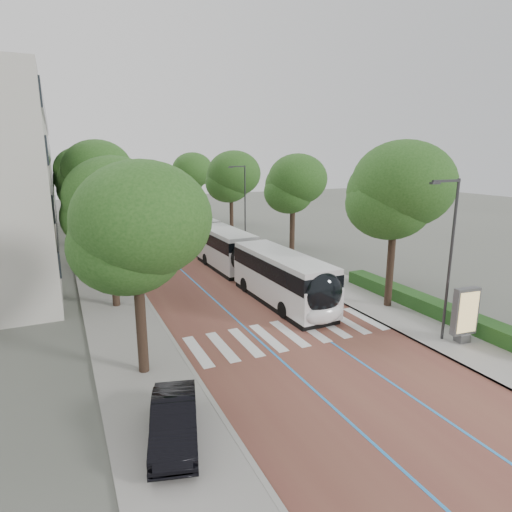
{
  "coord_description": "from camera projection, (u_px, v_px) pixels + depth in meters",
  "views": [
    {
      "loc": [
        -10.17,
        -17.24,
        9.23
      ],
      "look_at": [
        1.8,
        8.6,
        2.4
      ],
      "focal_mm": 30.0,
      "sensor_mm": 36.0,
      "label": 1
    }
  ],
  "objects": [
    {
      "name": "ground",
      "position": [
        295.0,
        342.0,
        21.52
      ],
      "size": [
        160.0,
        160.0,
        0.0
      ],
      "primitive_type": "plane",
      "color": "#51544C",
      "rests_on": "ground"
    },
    {
      "name": "road",
      "position": [
        145.0,
        225.0,
        56.82
      ],
      "size": [
        11.0,
        140.0,
        0.02
      ],
      "primitive_type": "cube",
      "color": "brown",
      "rests_on": "ground"
    },
    {
      "name": "sidewalk_left",
      "position": [
        84.0,
        229.0,
        53.74
      ],
      "size": [
        4.0,
        140.0,
        0.12
      ],
      "primitive_type": "cube",
      "color": "gray",
      "rests_on": "ground"
    },
    {
      "name": "sidewalk_right",
      "position": [
        199.0,
        221.0,
        59.87
      ],
      "size": [
        4.0,
        140.0,
        0.12
      ],
      "primitive_type": "cube",
      "color": "gray",
      "rests_on": "ground"
    },
    {
      "name": "kerb_left",
      "position": [
        100.0,
        228.0,
        54.52
      ],
      "size": [
        0.2,
        140.0,
        0.14
      ],
      "primitive_type": "cube",
      "color": "gray",
      "rests_on": "ground"
    },
    {
      "name": "kerb_right",
      "position": [
        186.0,
        222.0,
        59.09
      ],
      "size": [
        0.2,
        140.0,
        0.14
      ],
      "primitive_type": "cube",
      "color": "gray",
      "rests_on": "ground"
    },
    {
      "name": "zebra_crossing",
      "position": [
        289.0,
        333.0,
        22.48
      ],
      "size": [
        10.55,
        3.6,
        0.01
      ],
      "color": "silver",
      "rests_on": "ground"
    },
    {
      "name": "lane_line_left",
      "position": [
        132.0,
        226.0,
        56.16
      ],
      "size": [
        0.12,
        126.0,
        0.01
      ],
      "primitive_type": "cube",
      "color": "#2880CC",
      "rests_on": "road"
    },
    {
      "name": "lane_line_right",
      "position": [
        157.0,
        224.0,
        57.47
      ],
      "size": [
        0.12,
        126.0,
        0.01
      ],
      "primitive_type": "cube",
      "color": "#2880CC",
      "rests_on": "road"
    },
    {
      "name": "hedge",
      "position": [
        430.0,
        306.0,
        25.12
      ],
      "size": [
        1.2,
        14.0,
        0.8
      ],
      "primitive_type": "cube",
      "color": "#1C4216",
      "rests_on": "sidewalk_right"
    },
    {
      "name": "streetlight_near",
      "position": [
        449.0,
        248.0,
        20.46
      ],
      "size": [
        1.82,
        0.2,
        8.0
      ],
      "color": "#303033",
      "rests_on": "sidewalk_right"
    },
    {
      "name": "streetlight_far",
      "position": [
        243.0,
        199.0,
        42.52
      ],
      "size": [
        1.82,
        0.2,
        8.0
      ],
      "color": "#303033",
      "rests_on": "sidewalk_right"
    },
    {
      "name": "lamp_post_left",
      "position": [
        139.0,
        243.0,
        25.13
      ],
      "size": [
        0.14,
        0.14,
        8.0
      ],
      "primitive_type": "cylinder",
      "color": "#303033",
      "rests_on": "sidewalk_left"
    },
    {
      "name": "trees_left",
      "position": [
        88.0,
        185.0,
        39.31
      ],
      "size": [
        6.36,
        60.31,
        9.7
      ],
      "color": "black",
      "rests_on": "ground"
    },
    {
      "name": "trees_right",
      "position": [
        250.0,
        181.0,
        43.31
      ],
      "size": [
        5.96,
        47.92,
        9.44
      ],
      "color": "black",
      "rests_on": "ground"
    },
    {
      "name": "lead_bus",
      "position": [
        255.0,
        264.0,
        30.1
      ],
      "size": [
        2.84,
        18.44,
        3.2
      ],
      "rotation": [
        0.0,
        0.0,
        0.02
      ],
      "color": "black",
      "rests_on": "ground"
    },
    {
      "name": "bus_queued_0",
      "position": [
        190.0,
        230.0,
        43.79
      ],
      "size": [
        2.91,
        12.47,
        3.2
      ],
      "rotation": [
        0.0,
        0.0,
        0.03
      ],
      "color": "silver",
      "rests_on": "ground"
    },
    {
      "name": "bus_queued_1",
      "position": [
        162.0,
        214.0,
        55.22
      ],
      "size": [
        2.67,
        12.43,
        3.2
      ],
      "rotation": [
        0.0,
        0.0,
        0.01
      ],
      "color": "silver",
      "rests_on": "ground"
    },
    {
      "name": "ad_panel",
      "position": [
        465.0,
        314.0,
        20.94
      ],
      "size": [
        1.38,
        0.58,
        2.79
      ],
      "rotation": [
        0.0,
        0.0,
        -0.12
      ],
      "color": "#59595B",
      "rests_on": "sidewalk_right"
    },
    {
      "name": "parked_car",
      "position": [
        174.0,
        421.0,
        13.83
      ],
      "size": [
        2.48,
        4.38,
        1.37
      ],
      "primitive_type": "imported",
      "rotation": [
        0.0,
        0.0,
        -0.27
      ],
      "color": "black",
      "rests_on": "sidewalk_left"
    }
  ]
}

